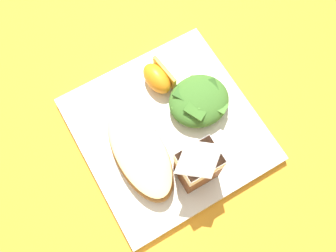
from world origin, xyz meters
The scene contains 6 objects.
ground centered at (0.00, 0.00, 0.00)m, with size 3.00×3.00×0.00m, color orange.
white_plate centered at (0.00, 0.00, 0.01)m, with size 0.28×0.28×0.02m, color white.
cheesy_pizza_bread centered at (0.06, 0.02, 0.03)m, with size 0.09×0.17×0.04m.
green_salad_pile centered at (-0.06, -0.01, 0.04)m, with size 0.10×0.09×0.04m.
milk_carton centered at (0.00, 0.09, 0.08)m, with size 0.06×0.05×0.11m.
orange_wedge_front centered at (-0.03, -0.08, 0.04)m, with size 0.04×0.06×0.04m.
Camera 1 is at (0.10, 0.18, 0.59)m, focal length 40.04 mm.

